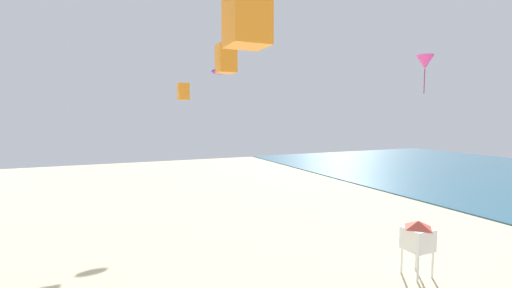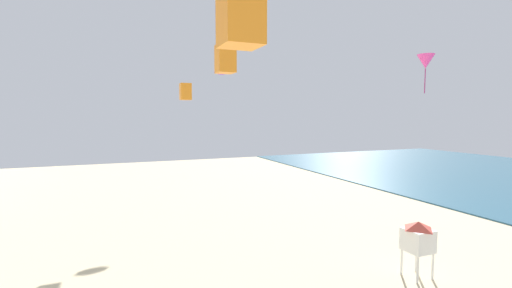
% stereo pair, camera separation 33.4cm
% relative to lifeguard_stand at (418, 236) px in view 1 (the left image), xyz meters
% --- Properties ---
extents(lifeguard_stand, '(1.10, 1.10, 2.55)m').
position_rel_lifeguard_stand_xyz_m(lifeguard_stand, '(0.00, 0.00, 0.00)').
color(lifeguard_stand, white).
rests_on(lifeguard_stand, ground).
extents(kite_orange_box, '(0.84, 0.84, 1.32)m').
position_rel_lifeguard_stand_xyz_m(kite_orange_box, '(-7.47, 4.69, 8.10)').
color(kite_orange_box, orange).
extents(kite_purple_parafoil, '(1.34, 0.37, 0.52)m').
position_rel_lifeguard_stand_xyz_m(kite_purple_parafoil, '(-2.89, 20.35, 9.55)').
color(kite_purple_parafoil, purple).
extents(kite_magenta_delta, '(0.78, 0.78, 1.77)m').
position_rel_lifeguard_stand_xyz_m(kite_magenta_delta, '(0.85, 0.70, 7.90)').
color(kite_magenta_delta, '#DB3D9E').
extents(kite_orange_box_2, '(0.81, 0.81, 1.27)m').
position_rel_lifeguard_stand_xyz_m(kite_orange_box_2, '(-7.18, 15.68, 7.30)').
color(kite_orange_box_2, orange).
extents(kite_orange_box_3, '(1.05, 1.05, 1.66)m').
position_rel_lifeguard_stand_xyz_m(kite_orange_box_3, '(-9.33, -2.45, 8.06)').
color(kite_orange_box_3, orange).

